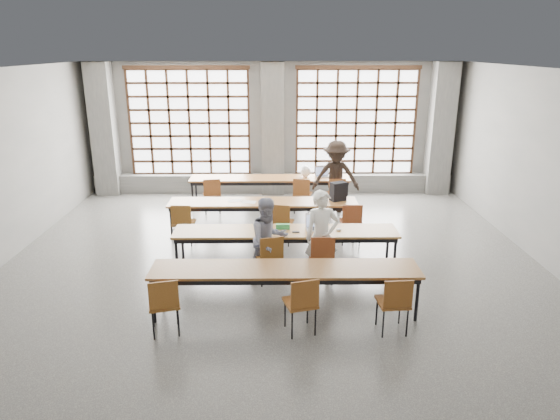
# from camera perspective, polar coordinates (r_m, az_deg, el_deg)

# --- Properties ---
(floor) EXTENTS (11.00, 11.00, 0.00)m
(floor) POSITION_cam_1_polar(r_m,az_deg,el_deg) (8.98, -0.89, -7.28)
(floor) COLOR #4B4B49
(floor) RESTS_ON ground
(ceiling) EXTENTS (11.00, 11.00, 0.00)m
(ceiling) POSITION_cam_1_polar(r_m,az_deg,el_deg) (8.12, -1.01, 15.63)
(ceiling) COLOR silver
(ceiling) RESTS_ON floor
(wall_back) EXTENTS (10.00, 0.00, 10.00)m
(wall_back) POSITION_cam_1_polar(r_m,az_deg,el_deg) (13.77, -0.82, 9.35)
(wall_back) COLOR slate
(wall_back) RESTS_ON floor
(wall_front) EXTENTS (10.00, 0.00, 10.00)m
(wall_front) POSITION_cam_1_polar(r_m,az_deg,el_deg) (3.35, -1.47, -20.77)
(wall_front) COLOR slate
(wall_front) RESTS_ON floor
(column_left) EXTENTS (0.60, 0.55, 3.50)m
(column_left) POSITION_cam_1_polar(r_m,az_deg,el_deg) (14.24, -19.46, 8.63)
(column_left) COLOR #565653
(column_left) RESTS_ON floor
(column_mid) EXTENTS (0.60, 0.55, 3.50)m
(column_mid) POSITION_cam_1_polar(r_m,az_deg,el_deg) (13.49, -0.83, 9.17)
(column_mid) COLOR #565653
(column_mid) RESTS_ON floor
(column_right) EXTENTS (0.60, 0.55, 3.50)m
(column_right) POSITION_cam_1_polar(r_m,az_deg,el_deg) (14.21, 17.87, 8.77)
(column_right) COLOR #565653
(column_right) RESTS_ON floor
(window_left) EXTENTS (3.32, 0.12, 3.00)m
(window_left) POSITION_cam_1_polar(r_m,az_deg,el_deg) (13.86, -10.30, 9.75)
(window_left) COLOR white
(window_left) RESTS_ON wall_back
(window_right) EXTENTS (3.32, 0.12, 3.00)m
(window_right) POSITION_cam_1_polar(r_m,az_deg,el_deg) (13.85, 8.67, 9.83)
(window_right) COLOR white
(window_right) RESTS_ON wall_back
(sill_ledge) EXTENTS (9.80, 0.35, 0.50)m
(sill_ledge) POSITION_cam_1_polar(r_m,az_deg,el_deg) (13.89, -0.80, 3.10)
(sill_ledge) COLOR #565653
(sill_ledge) RESTS_ON floor
(desk_row_a) EXTENTS (4.00, 0.70, 0.73)m
(desk_row_a) POSITION_cam_1_polar(r_m,az_deg,el_deg) (12.58, -1.16, 3.45)
(desk_row_a) COLOR brown
(desk_row_a) RESTS_ON floor
(desk_row_b) EXTENTS (4.00, 0.70, 0.73)m
(desk_row_b) POSITION_cam_1_polar(r_m,az_deg,el_deg) (10.63, -1.95, 0.66)
(desk_row_b) COLOR brown
(desk_row_b) RESTS_ON floor
(desk_row_c) EXTENTS (4.00, 0.70, 0.73)m
(desk_row_c) POSITION_cam_1_polar(r_m,az_deg,el_deg) (8.96, 0.65, -2.73)
(desk_row_c) COLOR brown
(desk_row_c) RESTS_ON floor
(desk_row_d) EXTENTS (4.00, 0.70, 0.73)m
(desk_row_d) POSITION_cam_1_polar(r_m,az_deg,el_deg) (7.49, 0.59, -7.09)
(desk_row_d) COLOR brown
(desk_row_d) RESTS_ON floor
(chair_back_left) EXTENTS (0.48, 0.48, 0.88)m
(chair_back_left) POSITION_cam_1_polar(r_m,az_deg,el_deg) (12.10, -7.77, 2.06)
(chair_back_left) COLOR brown
(chair_back_left) RESTS_ON floor
(chair_back_mid) EXTENTS (0.50, 0.51, 0.88)m
(chair_back_mid) POSITION_cam_1_polar(r_m,az_deg,el_deg) (12.03, 2.55, 2.11)
(chair_back_mid) COLOR brown
(chair_back_mid) RESTS_ON floor
(chair_back_right) EXTENTS (0.44, 0.44, 0.88)m
(chair_back_right) POSITION_cam_1_polar(r_m,az_deg,el_deg) (12.10, 6.44, 2.10)
(chair_back_right) COLOR brown
(chair_back_right) RESTS_ON floor
(chair_mid_left) EXTENTS (0.45, 0.45, 0.88)m
(chair_mid_left) POSITION_cam_1_polar(r_m,az_deg,el_deg) (10.24, -11.03, -1.12)
(chair_mid_left) COLOR brown
(chair_mid_left) RESTS_ON floor
(chair_mid_centre) EXTENTS (0.51, 0.51, 0.88)m
(chair_mid_centre) POSITION_cam_1_polar(r_m,az_deg,el_deg) (10.07, 0.15, -1.10)
(chair_mid_centre) COLOR brown
(chair_mid_centre) RESTS_ON floor
(chair_mid_right) EXTENTS (0.43, 0.43, 0.88)m
(chair_mid_right) POSITION_cam_1_polar(r_m,az_deg,el_deg) (10.18, 8.15, -1.06)
(chair_mid_right) COLOR maroon
(chair_mid_right) RESTS_ON floor
(chair_front_left) EXTENTS (0.52, 0.52, 0.88)m
(chair_front_left) POSITION_cam_1_polar(r_m,az_deg,el_deg) (8.42, -1.16, -5.07)
(chair_front_left) COLOR brown
(chair_front_left) RESTS_ON floor
(chair_front_right) EXTENTS (0.42, 0.43, 0.88)m
(chair_front_right) POSITION_cam_1_polar(r_m,az_deg,el_deg) (8.45, 4.82, -5.04)
(chair_front_right) COLOR brown
(chair_front_right) RESTS_ON floor
(chair_near_left) EXTENTS (0.51, 0.51, 0.88)m
(chair_near_left) POSITION_cam_1_polar(r_m,az_deg,el_deg) (7.15, -13.12, -10.04)
(chair_near_left) COLOR brown
(chair_near_left) RESTS_ON floor
(chair_near_mid) EXTENTS (0.52, 0.52, 0.88)m
(chair_near_mid) POSITION_cam_1_polar(r_m,az_deg,el_deg) (6.99, 2.54, -10.22)
(chair_near_mid) COLOR brown
(chair_near_mid) RESTS_ON floor
(chair_near_right) EXTENTS (0.45, 0.45, 0.88)m
(chair_near_right) POSITION_cam_1_polar(r_m,az_deg,el_deg) (7.17, 13.00, -9.93)
(chair_near_right) COLOR brown
(chair_near_right) RESTS_ON floor
(student_male) EXTENTS (0.64, 0.48, 1.60)m
(student_male) POSITION_cam_1_polar(r_m,az_deg,el_deg) (8.47, 4.79, -3.05)
(student_male) COLOR white
(student_male) RESTS_ON floor
(student_female) EXTENTS (0.90, 0.83, 1.48)m
(student_female) POSITION_cam_1_polar(r_m,az_deg,el_deg) (8.46, -1.31, -3.45)
(student_female) COLOR #181C49
(student_female) RESTS_ON floor
(student_back) EXTENTS (1.18, 0.75, 1.75)m
(student_back) POSITION_cam_1_polar(r_m,az_deg,el_deg) (12.13, 6.41, 3.80)
(student_back) COLOR black
(student_back) RESTS_ON floor
(laptop_front) EXTENTS (0.37, 0.32, 0.26)m
(laptop_front) POSITION_cam_1_polar(r_m,az_deg,el_deg) (9.04, 4.11, -1.71)
(laptop_front) COLOR silver
(laptop_front) RESTS_ON desk_row_c
(laptop_back) EXTENTS (0.42, 0.38, 0.26)m
(laptop_back) POSITION_cam_1_polar(r_m,az_deg,el_deg) (12.71, 4.89, 4.13)
(laptop_back) COLOR #AAAAAF
(laptop_back) RESTS_ON desk_row_a
(mouse) EXTENTS (0.11, 0.09, 0.04)m
(mouse) POSITION_cam_1_polar(r_m,az_deg,el_deg) (8.98, 6.73, -2.23)
(mouse) COLOR white
(mouse) RESTS_ON desk_row_c
(green_box) EXTENTS (0.25, 0.09, 0.09)m
(green_box) POSITION_cam_1_polar(r_m,az_deg,el_deg) (8.99, 0.32, -1.89)
(green_box) COLOR green
(green_box) RESTS_ON desk_row_c
(phone) EXTENTS (0.13, 0.07, 0.01)m
(phone) POSITION_cam_1_polar(r_m,az_deg,el_deg) (8.84, 1.83, -2.51)
(phone) COLOR black
(phone) RESTS_ON desk_row_c
(paper_sheet_a) EXTENTS (0.35, 0.29, 0.00)m
(paper_sheet_a) POSITION_cam_1_polar(r_m,az_deg,el_deg) (10.69, -5.16, 1.07)
(paper_sheet_a) COLOR white
(paper_sheet_a) RESTS_ON desk_row_b
(paper_sheet_b) EXTENTS (0.33, 0.26, 0.00)m
(paper_sheet_b) POSITION_cam_1_polar(r_m,az_deg,el_deg) (10.57, -3.58, 0.92)
(paper_sheet_b) COLOR silver
(paper_sheet_b) RESTS_ON desk_row_b
(backpack) EXTENTS (0.37, 0.31, 0.40)m
(backpack) POSITION_cam_1_polar(r_m,az_deg,el_deg) (10.68, 6.66, 2.12)
(backpack) COLOR black
(backpack) RESTS_ON desk_row_b
(plastic_bag) EXTENTS (0.29, 0.25, 0.29)m
(plastic_bag) POSITION_cam_1_polar(r_m,az_deg,el_deg) (12.60, 2.94, 4.43)
(plastic_bag) COLOR white
(plastic_bag) RESTS_ON desk_row_a
(red_pouch) EXTENTS (0.21, 0.10, 0.06)m
(red_pouch) POSITION_cam_1_polar(r_m,az_deg,el_deg) (7.24, -13.12, -10.01)
(red_pouch) COLOR #B5162A
(red_pouch) RESTS_ON chair_near_left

